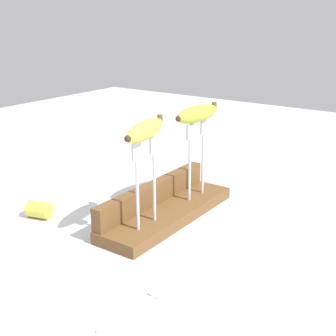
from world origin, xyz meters
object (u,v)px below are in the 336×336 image
(fork_fallen_near, at_px, (144,301))
(banana_raised_left, at_px, (145,130))
(fork_stand_left, at_px, (146,175))
(banana_raised_right, at_px, (197,114))
(fork_stand_right, at_px, (197,153))
(banana_chunk_near, at_px, (39,210))

(fork_fallen_near, bearing_deg, banana_raised_left, 36.61)
(fork_stand_left, bearing_deg, banana_raised_right, 0.00)
(fork_stand_right, distance_m, banana_raised_left, 0.23)
(fork_stand_left, relative_size, banana_chunk_near, 2.89)
(fork_stand_left, distance_m, banana_chunk_near, 0.31)
(fork_stand_left, height_order, fork_stand_right, same)
(fork_stand_right, distance_m, banana_chunk_near, 0.41)
(banana_raised_right, xyz_separation_m, fork_fallen_near, (-0.41, -0.15, -0.24))
(fork_stand_right, xyz_separation_m, banana_raised_left, (-0.20, -0.00, 0.10))
(fork_stand_left, xyz_separation_m, banana_raised_left, (-0.00, -0.00, 0.10))
(fork_stand_right, xyz_separation_m, banana_raised_right, (-0.00, 0.00, 0.10))
(banana_raised_right, distance_m, fork_fallen_near, 0.49)
(fork_stand_left, relative_size, banana_raised_right, 1.22)
(banana_raised_right, distance_m, banana_chunk_near, 0.45)
(fork_stand_right, relative_size, fork_fallen_near, 1.17)
(banana_raised_right, height_order, fork_fallen_near, banana_raised_right)
(banana_raised_right, bearing_deg, fork_stand_right, -4.50)
(fork_stand_right, relative_size, banana_raised_right, 1.21)
(fork_stand_left, distance_m, fork_fallen_near, 0.29)
(fork_stand_left, height_order, banana_chunk_near, fork_stand_left)
(fork_stand_right, height_order, fork_fallen_near, fork_stand_right)
(fork_stand_left, xyz_separation_m, banana_raised_right, (0.20, 0.00, 0.10))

